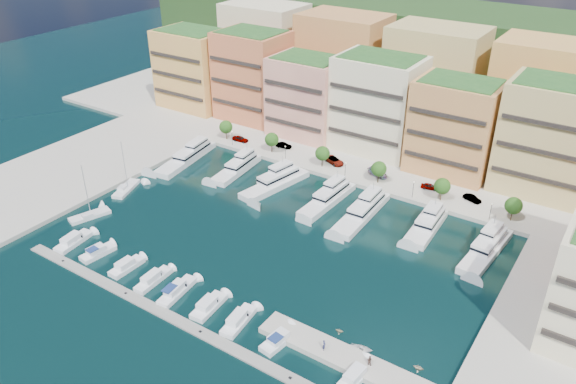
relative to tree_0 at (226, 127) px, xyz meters
name	(u,v)px	position (x,y,z in m)	size (l,w,h in m)	color
ground	(274,239)	(40.00, -33.50, -4.74)	(400.00, 400.00, 0.00)	black
north_quay	(395,140)	(40.00, 28.50, -4.74)	(220.00, 64.00, 2.00)	#9E998E
west_quay	(56,178)	(-22.00, -41.50, -4.74)	(34.00, 76.00, 2.00)	#9E998E
hillside	(451,95)	(40.00, 76.50, -4.74)	(240.00, 40.00, 58.00)	#173515
south_pontoon	(162,313)	(37.00, -63.50, -4.74)	(72.00, 2.20, 0.35)	gray
finger_pier	(350,363)	(70.00, -55.50, -4.74)	(32.00, 5.00, 2.00)	#9E998E
apartment_0	(194,69)	(-26.00, 16.49, 8.57)	(22.00, 16.50, 24.80)	#D58C4D
apartment_1	(252,76)	(-4.00, 18.49, 9.57)	(20.00, 16.50, 26.80)	#C26340
apartment_2	(307,97)	(17.00, 16.49, 7.57)	(20.00, 15.50, 22.80)	#F1A387
apartment_3	(378,104)	(38.00, 18.49, 9.07)	(22.00, 16.50, 25.80)	beige
apartment_4	(455,127)	(60.00, 16.49, 8.07)	(20.00, 15.50, 23.80)	#BE7A47
apartment_5	(552,138)	(82.00, 18.49, 9.57)	(22.00, 16.50, 26.80)	tan
backblock_0	(265,49)	(-15.00, 40.50, 11.26)	(26.00, 18.00, 30.00)	beige
backblock_1	(342,63)	(15.00, 40.50, 11.26)	(26.00, 18.00, 30.00)	#BE7A47
backblock_2	(434,79)	(45.00, 40.50, 11.26)	(26.00, 18.00, 30.00)	tan
backblock_3	(543,99)	(75.00, 40.50, 11.26)	(26.00, 18.00, 30.00)	#D58C4D
tree_0	(226,127)	(0.00, 0.00, 0.00)	(3.80, 3.80, 5.65)	#473323
tree_1	(272,140)	(16.00, 0.00, 0.00)	(3.80, 3.80, 5.65)	#473323
tree_2	(322,153)	(32.00, 0.00, 0.00)	(3.80, 3.80, 5.65)	#473323
tree_3	(379,169)	(48.00, 0.00, 0.00)	(3.80, 3.80, 5.65)	#473323
tree_4	(442,186)	(64.00, 0.00, 0.00)	(3.80, 3.80, 5.65)	#473323
tree_5	(514,206)	(80.00, 0.00, 0.00)	(3.80, 3.80, 5.65)	#473323
lamppost_0	(232,136)	(4.00, -2.30, -0.92)	(0.30, 0.30, 4.20)	black
lamppost_1	(285,151)	(22.00, -2.30, -0.92)	(0.30, 0.30, 4.20)	black
lamppost_2	(345,168)	(40.00, -2.30, -0.92)	(0.30, 0.30, 4.20)	black
lamppost_3	(413,187)	(58.00, -2.30, -0.92)	(0.30, 0.30, 4.20)	black
lamppost_4	(491,209)	(76.00, -2.30, -0.92)	(0.30, 0.30, 4.20)	black
yacht_0	(188,156)	(-1.24, -14.86, -3.53)	(8.06, 23.08, 7.30)	silver
yacht_1	(238,167)	(14.17, -12.73, -3.65)	(6.16, 18.22, 7.30)	silver
yacht_2	(277,182)	(27.21, -13.81, -3.53)	(8.20, 20.81, 7.30)	silver
yacht_3	(329,197)	(41.81, -13.42, -3.53)	(4.96, 19.62, 7.30)	silver
yacht_4	(363,211)	(51.28, -14.46, -3.65)	(5.36, 21.74, 7.30)	silver
yacht_5	(427,224)	(65.49, -11.91, -3.53)	(5.35, 16.37, 7.30)	silver
yacht_6	(487,247)	(78.90, -13.51, -3.53)	(5.96, 19.95, 7.30)	silver
cruiser_0	(73,241)	(6.29, -58.09, -4.20)	(3.82, 8.87, 2.55)	white
cruiser_1	(98,253)	(13.81, -58.09, -4.17)	(3.52, 7.40, 2.66)	white
cruiser_2	(126,267)	(22.23, -58.08, -4.20)	(2.70, 7.33, 2.55)	white
cruiser_3	(153,280)	(29.51, -58.09, -4.20)	(2.78, 8.40, 2.55)	white
cruiser_4	(177,291)	(35.58, -58.12, -4.17)	(3.53, 9.35, 2.66)	white
cruiser_5	(209,306)	(43.15, -58.08, -4.20)	(3.48, 7.97, 2.55)	white
cruiser_6	(239,321)	(49.86, -58.09, -4.20)	(3.55, 8.51, 2.55)	white
cruiser_7	(279,340)	(58.24, -58.09, -4.17)	(3.57, 7.49, 2.66)	white
cruiser_9	(355,377)	(72.20, -58.08, -4.20)	(3.27, 7.97, 2.55)	white
sailboat_1	(126,189)	(-2.22, -36.07, -4.43)	(5.84, 9.82, 13.20)	silver
sailboat_0	(90,216)	(0.58, -49.36, -4.43)	(5.53, 9.42, 13.20)	silver
tender_3	(418,367)	(79.42, -50.89, -4.30)	(1.47, 1.70, 0.90)	#C5B696
tender_2	(360,349)	(70.11, -52.50, -4.32)	(2.92, 4.09, 0.85)	silver
tender_1	(339,331)	(65.26, -50.45, -4.38)	(1.20, 1.39, 0.73)	#BFBB92
car_0	(240,139)	(4.33, 0.94, -2.95)	(1.88, 4.67, 1.59)	gray
car_1	(284,145)	(17.12, 4.16, -3.02)	(1.53, 4.40, 1.45)	gray
car_2	(334,161)	(33.77, 3.36, -2.91)	(2.76, 5.99, 1.67)	gray
car_3	(378,173)	(46.43, 3.15, -2.95)	(2.22, 5.46, 1.58)	gray
car_4	(430,186)	(59.83, 3.86, -3.04)	(1.66, 4.13, 1.41)	gray
car_5	(472,198)	(70.25, 3.69, -3.03)	(1.52, 4.35, 1.43)	gray
person_0	(324,345)	(65.63, -56.24, -2.76)	(0.72, 0.47, 1.96)	navy
person_1	(369,360)	(73.02, -55.08, -2.86)	(0.86, 0.67, 1.77)	brown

